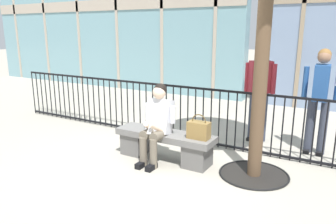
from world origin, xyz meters
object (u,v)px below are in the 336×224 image
(seated_person_with_phone, at_px, (157,121))
(bystander_further_back, at_px, (320,94))
(stone_bench, at_px, (165,143))
(handbag_on_bench, at_px, (199,130))
(bystander_at_railing, at_px, (260,87))

(seated_person_with_phone, distance_m, bystander_further_back, 2.65)
(stone_bench, relative_size, handbag_on_bench, 4.36)
(stone_bench, bearing_deg, handbag_on_bench, -0.99)
(seated_person_with_phone, bearing_deg, stone_bench, 65.48)
(bystander_further_back, bearing_deg, stone_bench, -143.19)
(stone_bench, xyz_separation_m, handbag_on_bench, (0.58, -0.01, 0.31))
(handbag_on_bench, xyz_separation_m, bystander_further_back, (1.42, 1.51, 0.42))
(seated_person_with_phone, distance_m, bystander_at_railing, 2.10)
(stone_bench, distance_m, bystander_further_back, 2.60)
(stone_bench, height_order, seated_person_with_phone, seated_person_with_phone)
(bystander_at_railing, bearing_deg, handbag_on_bench, -104.05)
(stone_bench, xyz_separation_m, bystander_further_back, (2.00, 1.50, 0.73))
(bystander_at_railing, bearing_deg, bystander_further_back, -8.77)
(handbag_on_bench, relative_size, bystander_at_railing, 0.21)
(handbag_on_bench, xyz_separation_m, bystander_at_railing, (0.42, 1.66, 0.42))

